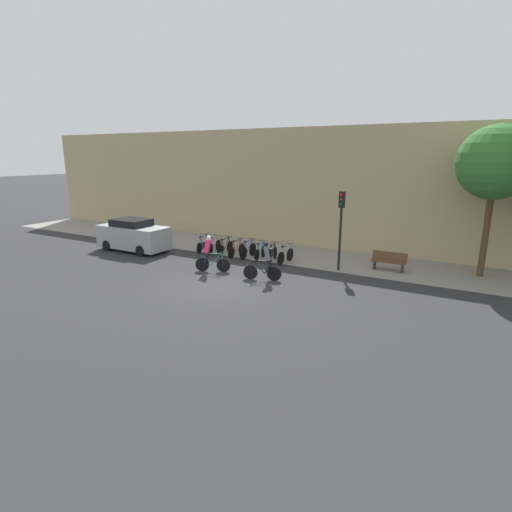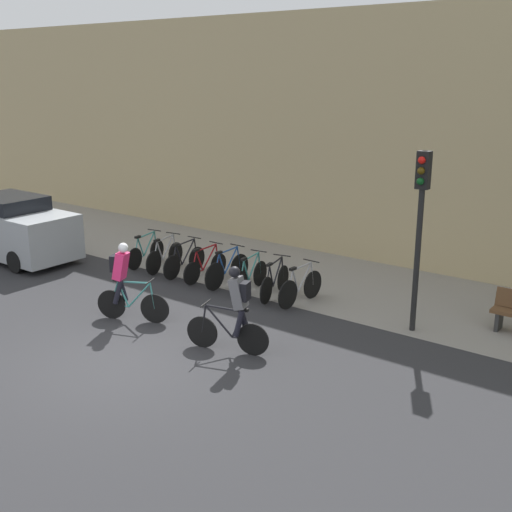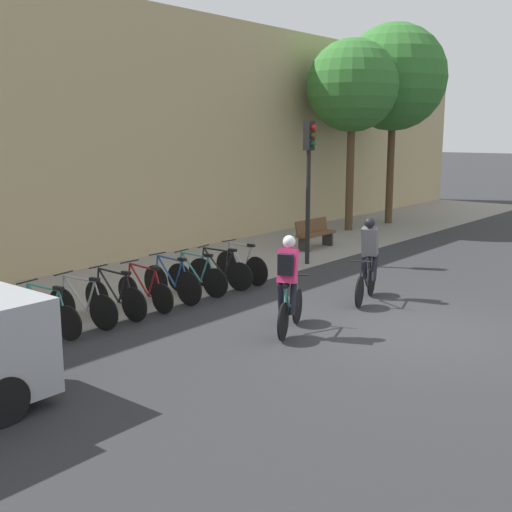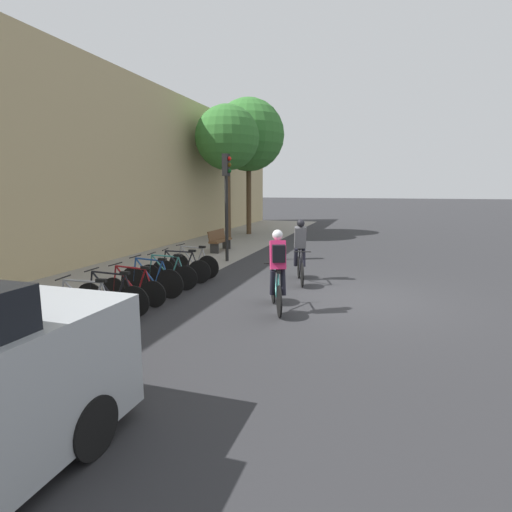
% 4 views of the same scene
% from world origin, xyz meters
% --- Properties ---
extents(ground, '(200.00, 200.00, 0.00)m').
position_xyz_m(ground, '(0.00, 0.00, 0.00)').
color(ground, '#2B2B2D').
extents(kerb_strip, '(44.00, 4.50, 0.01)m').
position_xyz_m(kerb_strip, '(0.00, 6.75, 0.00)').
color(kerb_strip, gray).
rests_on(kerb_strip, ground).
extents(building_facade, '(44.00, 0.60, 7.02)m').
position_xyz_m(building_facade, '(0.00, 9.30, 3.51)').
color(building_facade, tan).
rests_on(building_facade, ground).
extents(cyclist_pink, '(1.59, 0.72, 1.77)m').
position_xyz_m(cyclist_pink, '(-1.59, 1.58, 0.95)').
color(cyclist_pink, black).
rests_on(cyclist_pink, ground).
extents(cyclist_grey, '(1.67, 0.63, 1.77)m').
position_xyz_m(cyclist_grey, '(1.43, 1.70, 0.95)').
color(cyclist_grey, black).
rests_on(cyclist_grey, ground).
extents(parked_bike_0, '(0.46, 1.64, 0.95)m').
position_xyz_m(parked_bike_0, '(-4.34, 4.80, 0.39)').
color(parked_bike_0, black).
rests_on(parked_bike_0, ground).
extents(parked_bike_1, '(0.46, 1.69, 0.97)m').
position_xyz_m(parked_bike_1, '(-3.59, 4.80, 0.40)').
color(parked_bike_1, black).
rests_on(parked_bike_1, ground).
extents(parked_bike_2, '(0.46, 1.71, 0.96)m').
position_xyz_m(parked_bike_2, '(-2.84, 4.80, 0.40)').
color(parked_bike_2, black).
rests_on(parked_bike_2, ground).
extents(parked_bike_3, '(0.46, 1.66, 0.94)m').
position_xyz_m(parked_bike_3, '(-2.09, 4.80, 0.38)').
color(parked_bike_3, black).
rests_on(parked_bike_3, ground).
extents(parked_bike_4, '(0.46, 1.72, 0.99)m').
position_xyz_m(parked_bike_4, '(-1.34, 4.80, 0.42)').
color(parked_bike_4, black).
rests_on(parked_bike_4, ground).
extents(parked_bike_5, '(0.46, 1.63, 0.96)m').
position_xyz_m(parked_bike_5, '(-0.59, 4.80, 0.39)').
color(parked_bike_5, black).
rests_on(parked_bike_5, ground).
extents(parked_bike_6, '(0.51, 1.66, 0.96)m').
position_xyz_m(parked_bike_6, '(0.16, 4.80, 0.40)').
color(parked_bike_6, black).
rests_on(parked_bike_6, ground).
extents(parked_bike_7, '(0.46, 1.67, 0.98)m').
position_xyz_m(parked_bike_7, '(0.90, 4.80, 0.41)').
color(parked_bike_7, black).
rests_on(parked_bike_7, ground).
extents(traffic_light_pole, '(0.26, 0.30, 3.81)m').
position_xyz_m(traffic_light_pole, '(3.72, 4.84, 2.63)').
color(traffic_light_pole, black).
rests_on(traffic_light_pole, ground).
extents(bench, '(1.63, 0.44, 0.89)m').
position_xyz_m(bench, '(5.83, 6.04, 0.47)').
color(bench, brown).
rests_on(bench, ground).
extents(parked_car, '(4.30, 1.84, 1.85)m').
position_xyz_m(parked_car, '(-8.00, 2.97, 0.90)').
color(parked_car, '#9EA3A8').
rests_on(parked_car, ground).
extents(street_tree_0, '(3.23, 3.23, 6.74)m').
position_xyz_m(street_tree_0, '(9.72, 7.18, 5.09)').
color(street_tree_0, '#4C3823').
rests_on(street_tree_0, ground).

